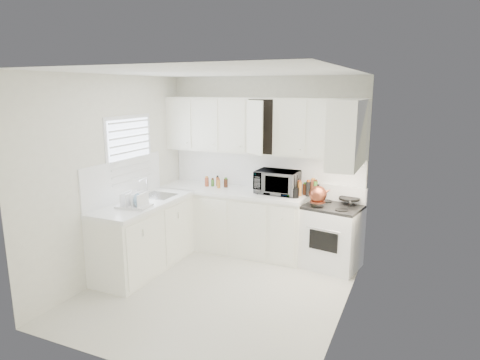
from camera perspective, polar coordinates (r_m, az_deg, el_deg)
The scene contains 35 objects.
floor at distance 5.30m, azimuth -3.17°, elevation -14.83°, with size 3.20×3.20×0.00m, color white.
ceiling at distance 4.72m, azimuth -3.55°, elevation 14.50°, with size 3.20×3.20×0.00m, color white.
wall_back at distance 6.29m, azimuth 3.33°, elevation 2.04°, with size 3.00×3.00×0.00m, color white.
wall_front at distance 3.56m, azimuth -15.26°, elevation -6.44°, with size 3.00×3.00×0.00m, color white.
wall_left at distance 5.68m, azimuth -16.93°, elevation 0.42°, with size 3.20×3.20×0.00m, color white.
wall_right at distance 4.39m, azimuth 14.36°, elevation -2.83°, with size 3.20×3.20×0.00m, color white.
window_blinds at distance 5.89m, azimuth -14.73°, elevation 3.43°, with size 0.06×0.96×1.06m, color white, non-canonical shape.
lower_cabinets_back at distance 6.37m, azimuth -1.03°, elevation -5.68°, with size 2.22×0.60×0.90m, color white, non-canonical shape.
lower_cabinets_left at distance 5.88m, azimuth -12.90°, elevation -7.59°, with size 0.60×1.60×0.90m, color white, non-canonical shape.
countertop_back at distance 6.23m, azimuth -1.08°, elevation -1.55°, with size 2.24×0.64×0.05m, color white.
countertop_left at distance 5.73m, azimuth -13.04°, elevation -3.13°, with size 0.64×1.62×0.05m, color white.
backsplash_back at distance 6.29m, azimuth 3.28°, elevation 1.36°, with size 2.98×0.02×0.55m, color white.
backsplash_left at distance 5.84m, azimuth -15.54°, elevation 0.07°, with size 0.02×1.60×0.55m, color white.
upper_cabinets_back at distance 6.10m, azimuth 2.80°, elevation 3.64°, with size 3.00×0.33×0.80m, color white, non-canonical shape.
upper_cabinets_right at distance 5.16m, azimuth 14.23°, elevation 1.69°, with size 0.33×0.90×0.80m, color white, non-canonical shape.
sink at distance 5.97m, azimuth -11.10°, elevation -0.98°, with size 0.42×0.38×0.30m, color gray, non-canonical shape.
stove at distance 5.87m, azimuth 12.49°, elevation -6.43°, with size 0.73×0.60×1.12m, color white, non-canonical shape.
tea_kettle at distance 5.61m, azimuth 10.60°, elevation -1.76°, with size 0.29×0.25×0.27m, color maroon, non-canonical shape.
frying_pan at distance 5.88m, azimuth 14.71°, elevation -2.40°, with size 0.28×0.48×0.04m, color black, non-canonical shape.
microwave at distance 5.99m, azimuth 5.10°, elevation 0.07°, with size 0.60×0.33×0.40m, color gray.
rice_cooker at distance 6.17m, azimuth 2.86°, elevation -0.46°, with size 0.21×0.21×0.21m, color white, non-canonical shape.
paper_towel at distance 6.19m, azimuth 3.12°, elevation -0.15°, with size 0.12×0.12×0.27m, color white.
utensil_crock at distance 5.78m, azimuth 7.58°, elevation -0.80°, with size 0.11×0.11×0.34m, color black, non-canonical shape.
dish_rack at distance 5.46m, azimuth -14.32°, elevation -2.50°, with size 0.40×0.30×0.22m, color white, non-canonical shape.
spice_left_0 at distance 6.53m, azimuth -4.27°, elevation -0.14°, with size 0.06×0.06×0.13m, color #A0472B.
spice_left_1 at distance 6.41m, azimuth -4.06°, elevation -0.36°, with size 0.06×0.06×0.13m, color #3D7828.
spice_left_2 at distance 6.46m, azimuth -3.09°, elevation -0.26°, with size 0.06×0.06×0.13m, color #AF4E17.
spice_left_3 at distance 6.35m, azimuth -2.86°, elevation -0.48°, with size 0.06×0.06×0.13m, color orange.
spice_left_4 at distance 6.39m, azimuth -1.89°, elevation -0.37°, with size 0.06×0.06×0.13m, color #4C2615.
sauce_right_0 at distance 6.03m, azimuth 7.99°, elevation -0.97°, with size 0.06×0.06×0.19m, color #AF4E17.
sauce_right_1 at distance 5.96m, azimuth 8.34°, elevation -1.14°, with size 0.06×0.06×0.19m, color orange.
sauce_right_2 at distance 6.00m, azimuth 9.00°, elevation -1.07°, with size 0.06×0.06×0.19m, color #4C2615.
sauce_right_3 at distance 5.93m, azimuth 9.36°, elevation -1.24°, with size 0.06×0.06×0.19m, color black.
sauce_right_4 at distance 5.98m, azimuth 10.02°, elevation -1.16°, with size 0.06×0.06×0.19m, color #A0472B.
sauce_right_5 at distance 5.91m, azimuth 10.39°, elevation -1.34°, with size 0.06×0.06×0.19m, color #3D7828.
Camera 1 is at (2.17, -4.19, 2.42)m, focal length 31.25 mm.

